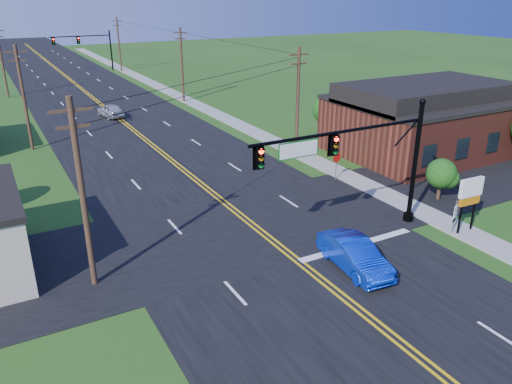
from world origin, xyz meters
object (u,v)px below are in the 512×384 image
route_sign (455,215)px  signal_mast_main (356,157)px  signal_mast_far (85,45)px  blue_car (354,255)px  stop_sign (337,160)px

route_sign → signal_mast_main: bearing=133.4°
signal_mast_far → route_sign: signal_mast_far is taller
signal_mast_main → blue_car: bearing=-126.3°
signal_mast_main → stop_sign: (4.93, 7.83, -3.22)m
signal_mast_far → stop_sign: signal_mast_far is taller
blue_car → stop_sign: stop_sign is taller
blue_car → route_sign: bearing=8.0°
signal_mast_main → blue_car: 5.36m
signal_mast_far → stop_sign: (4.83, -64.17, -3.01)m
signal_mast_main → blue_car: signal_mast_main is taller
route_sign → signal_mast_far: bearing=73.0°
signal_mast_main → route_sign: size_ratio=5.40×
signal_mast_far → signal_mast_main: bearing=-90.1°
stop_sign → route_sign: bearing=-94.5°
signal_mast_far → blue_car: signal_mast_far is taller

